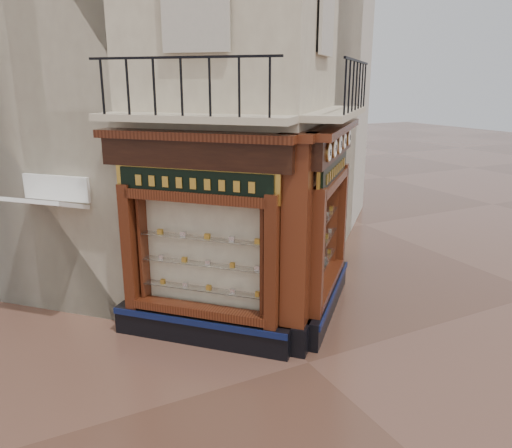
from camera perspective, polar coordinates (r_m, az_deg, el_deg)
ground at (r=9.21m, az=6.00°, el=-15.47°), size 80.00×80.00×0.00m
main_building at (r=13.47m, az=-8.59°, el=21.00°), size 11.31×11.31×12.00m
neighbour_left at (r=15.29m, az=-20.95°, el=17.68°), size 11.31×11.31×11.00m
neighbour_right at (r=16.64m, az=-2.91°, el=18.45°), size 11.31×11.31×11.00m
shopfront_left at (r=9.07m, az=-6.59°, el=-2.19°), size 2.86×2.86×3.98m
shopfront_right at (r=10.34m, az=8.14°, el=0.04°), size 2.86×2.86×3.98m
corner_pilaster at (r=8.75m, az=4.59°, el=-3.02°), size 0.85×0.85×3.98m
balcony at (r=9.14m, az=1.61°, el=12.39°), size 5.94×2.97×1.03m
clock_a at (r=8.71m, az=8.29°, el=8.10°), size 0.27×0.27×0.33m
clock_b at (r=9.29m, az=8.92°, el=8.56°), size 0.29×0.29×0.36m
clock_c at (r=9.89m, az=9.51°, el=8.99°), size 0.32×0.32×0.40m
clock_d at (r=10.48m, az=10.01°, el=9.35°), size 0.28×0.28×0.35m
clock_e at (r=11.17m, az=10.53°, el=9.72°), size 0.29×0.29×0.36m
awning at (r=11.22m, az=-21.86°, el=-10.52°), size 1.70×1.70×0.35m
signboard_left at (r=8.72m, az=-7.03°, el=4.68°), size 2.23×2.23×0.60m
signboard_right at (r=10.08m, az=8.83°, el=6.15°), size 2.16×2.16×0.58m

